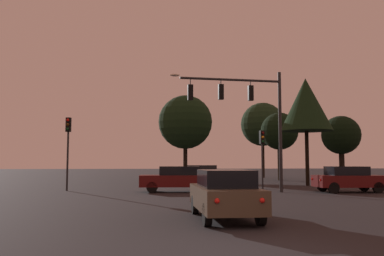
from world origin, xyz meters
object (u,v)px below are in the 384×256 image
(traffic_light_corner_right, at_px, (262,147))
(car_nearside_lane, at_px, (225,193))
(tree_left_far, at_px, (280,132))
(tree_lot_edge, at_px, (306,105))
(tree_right_cluster, at_px, (185,122))
(car_far_lane, at_px, (201,174))
(tree_center_horizon, at_px, (341,135))
(tree_behind_sign, at_px, (263,124))
(car_crossing_right, at_px, (349,179))
(traffic_signal_mast_arm, at_px, (246,106))
(traffic_light_corner_left, at_px, (68,139))
(car_crossing_left, at_px, (178,179))

(traffic_light_corner_right, height_order, car_nearside_lane, traffic_light_corner_right)
(tree_left_far, xyz_separation_m, tree_lot_edge, (-1.04, -9.05, 1.39))
(car_nearside_lane, bearing_deg, tree_right_cluster, 86.15)
(car_far_lane, xyz_separation_m, tree_center_horizon, (12.18, -0.91, 3.30))
(tree_behind_sign, height_order, tree_right_cluster, tree_behind_sign)
(traffic_light_corner_right, bearing_deg, car_crossing_right, -42.09)
(car_crossing_right, relative_size, tree_right_cluster, 0.49)
(tree_right_cluster, bearing_deg, traffic_light_corner_right, -75.45)
(tree_right_cluster, bearing_deg, traffic_signal_mast_arm, -84.32)
(traffic_light_corner_left, height_order, tree_center_horizon, tree_center_horizon)
(car_crossing_right, height_order, tree_lot_edge, tree_lot_edge)
(traffic_light_corner_right, xyz_separation_m, car_crossing_right, (4.09, -3.69, -1.98))
(car_nearside_lane, xyz_separation_m, tree_lot_edge, (10.04, 17.32, 5.39))
(traffic_signal_mast_arm, height_order, tree_left_far, traffic_signal_mast_arm)
(car_crossing_left, distance_m, tree_center_horizon, 17.96)
(tree_behind_sign, bearing_deg, car_nearside_lane, -109.04)
(tree_left_far, xyz_separation_m, tree_right_cluster, (-9.20, 1.67, 0.98))
(traffic_light_corner_right, height_order, tree_right_cluster, tree_right_cluster)
(car_crossing_left, bearing_deg, tree_behind_sign, 61.05)
(tree_left_far, bearing_deg, tree_lot_edge, -96.58)
(car_nearside_lane, bearing_deg, traffic_signal_mast_arm, 71.63)
(car_nearside_lane, height_order, tree_right_cluster, tree_right_cluster)
(traffic_light_corner_right, relative_size, tree_left_far, 0.58)
(tree_center_horizon, bearing_deg, traffic_signal_mast_arm, -137.49)
(tree_left_far, distance_m, tree_center_horizon, 6.49)
(traffic_signal_mast_arm, distance_m, car_nearside_lane, 12.19)
(traffic_light_corner_left, bearing_deg, tree_behind_sign, 46.54)
(traffic_light_corner_right, relative_size, tree_center_horizon, 0.67)
(tree_behind_sign, xyz_separation_m, tree_center_horizon, (3.21, -12.39, -2.08))
(traffic_signal_mast_arm, distance_m, car_far_lane, 11.97)
(car_nearside_lane, bearing_deg, tree_center_horizon, 54.99)
(car_nearside_lane, bearing_deg, tree_left_far, 67.21)
(traffic_signal_mast_arm, relative_size, car_far_lane, 1.75)
(traffic_light_corner_right, bearing_deg, traffic_light_corner_left, -178.84)
(traffic_signal_mast_arm, bearing_deg, car_crossing_left, 164.38)
(traffic_light_corner_left, relative_size, tree_lot_edge, 0.55)
(car_far_lane, bearing_deg, tree_right_cluster, 96.51)
(car_far_lane, bearing_deg, tree_lot_edge, -31.97)
(traffic_light_corner_left, relative_size, car_crossing_right, 1.11)
(car_far_lane, xyz_separation_m, tree_behind_sign, (8.97, 11.48, 5.38))
(traffic_light_corner_left, distance_m, tree_left_far, 22.15)
(tree_right_cluster, bearing_deg, car_nearside_lane, -93.85)
(traffic_light_corner_left, relative_size, traffic_light_corner_right, 1.17)
(tree_center_horizon, xyz_separation_m, tree_right_cluster, (-12.87, 6.97, 1.68))
(traffic_signal_mast_arm, bearing_deg, traffic_light_corner_left, 164.54)
(car_nearside_lane, bearing_deg, car_far_lane, 83.31)
(car_crossing_left, height_order, tree_behind_sign, tree_behind_sign)
(car_crossing_right, distance_m, tree_behind_sign, 23.80)
(car_nearside_lane, height_order, tree_behind_sign, tree_behind_sign)
(traffic_light_corner_left, xyz_separation_m, car_crossing_left, (6.73, -1.85, -2.43))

